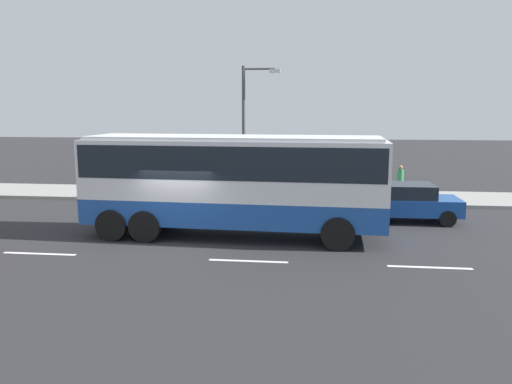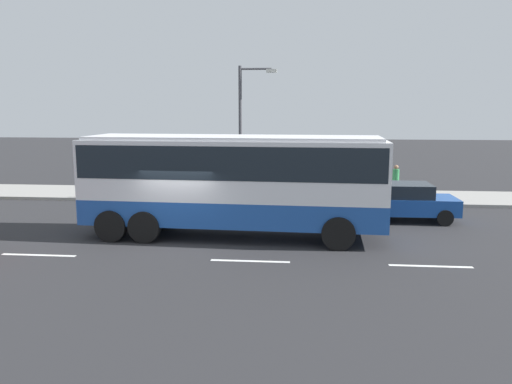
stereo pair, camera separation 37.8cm
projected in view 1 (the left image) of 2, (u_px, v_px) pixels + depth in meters
ground_plane at (179, 242)px, 17.35m from camera, size 120.00×120.00×0.00m
sidewalk_curb at (226, 195)px, 26.40m from camera, size 80.00×4.00×0.15m
lane_centreline at (369, 265)px, 14.75m from camera, size 44.71×0.16×0.01m
coach_bus at (234, 175)px, 17.71m from camera, size 10.64×3.13×3.59m
car_blue_saloon at (407, 202)px, 20.44m from camera, size 4.02×2.02×1.53m
pedestrian_near_curb at (400, 179)px, 24.85m from camera, size 0.32×0.32×1.63m
street_lamp at (248, 123)px, 24.15m from camera, size 1.82×0.24×6.38m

